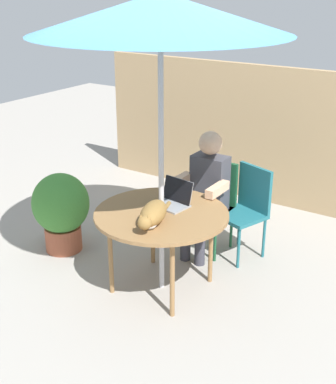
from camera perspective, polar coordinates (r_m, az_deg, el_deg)
The scene contains 10 objects.
ground_plane at distance 4.72m, azimuth -0.68°, elevation -10.21°, with size 14.00×14.00×0.00m, color gray.
fence_back at distance 6.28m, azimuth 11.24°, elevation 5.91°, with size 4.58×0.08×1.63m, color tan.
patio_table at distance 4.40m, azimuth -0.72°, elevation -2.85°, with size 1.13×1.13×0.72m.
patio_umbrella at distance 3.99m, azimuth -0.83°, elevation 18.80°, with size 1.96×1.96×2.45m.
chair_occupied at distance 5.18m, azimuth 4.95°, elevation -0.74°, with size 0.40×0.40×0.89m.
chair_empty at distance 5.08m, azimuth 8.57°, elevation -1.37°, with size 0.51×0.51×0.89m.
person_seated at distance 4.98m, azimuth 4.14°, elevation 0.47°, with size 0.48×0.48×1.23m.
laptop at distance 4.51m, azimuth 0.66°, elevation -0.60°, with size 0.33×0.29×0.21m.
cat at distance 4.14m, azimuth -1.69°, elevation -2.48°, with size 0.31×0.64×0.17m.
potted_plant_near_fence at distance 5.23m, azimuth -11.54°, elevation -1.76°, with size 0.56×0.56×0.80m.
Camera 1 is at (2.24, -3.30, 2.54)m, focal length 49.09 mm.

